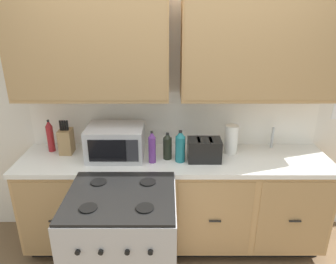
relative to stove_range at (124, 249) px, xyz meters
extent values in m
cube|color=white|center=(0.38, 0.96, 0.71)|extent=(3.87, 0.05, 2.35)
cube|color=white|center=(0.38, 0.93, 0.65)|extent=(2.67, 0.01, 0.40)
cube|color=tan|center=(-0.31, 0.76, 1.39)|extent=(1.28, 0.34, 0.89)
cube|color=#A58052|center=(-0.31, 0.59, 1.39)|extent=(1.26, 0.01, 0.83)
cube|color=tan|center=(1.08, 0.76, 1.39)|extent=(1.28, 0.34, 0.89)
cube|color=#A58052|center=(1.08, 0.59, 1.39)|extent=(1.26, 0.01, 0.83)
cube|color=black|center=(0.38, 0.66, -0.42)|extent=(2.61, 0.48, 0.10)
cube|color=tan|center=(0.38, 0.63, 0.02)|extent=(2.67, 0.60, 0.78)
cube|color=#A88354|center=(-0.62, 0.33, 0.02)|extent=(0.61, 0.01, 0.71)
cube|color=black|center=(-0.62, 0.31, 0.01)|extent=(0.10, 0.01, 0.01)
cube|color=#A88354|center=(0.05, 0.33, 0.02)|extent=(0.61, 0.01, 0.71)
cube|color=black|center=(0.05, 0.31, 0.01)|extent=(0.10, 0.01, 0.01)
cube|color=#A88354|center=(0.72, 0.33, 0.02)|extent=(0.61, 0.01, 0.71)
cube|color=black|center=(0.72, 0.31, 0.01)|extent=(0.10, 0.01, 0.01)
cube|color=#A88354|center=(1.38, 0.33, 0.02)|extent=(0.61, 0.01, 0.71)
cube|color=black|center=(1.38, 0.31, 0.01)|extent=(0.10, 0.01, 0.01)
cube|color=white|center=(0.38, 0.63, 0.43)|extent=(2.70, 0.63, 0.04)
cube|color=#A8AAAF|center=(1.29, 0.66, 0.43)|extent=(0.56, 0.38, 0.02)
cube|color=#B7B7BC|center=(0.00, 0.00, -0.01)|extent=(0.76, 0.66, 0.92)
cube|color=black|center=(0.00, 0.00, 0.46)|extent=(0.74, 0.65, 0.02)
cylinder|color=black|center=(-0.18, -0.16, 0.47)|extent=(0.12, 0.12, 0.01)
cylinder|color=black|center=(0.18, -0.16, 0.47)|extent=(0.12, 0.12, 0.01)
cylinder|color=black|center=(-0.18, 0.16, 0.47)|extent=(0.12, 0.12, 0.01)
cylinder|color=black|center=(0.18, 0.16, 0.47)|extent=(0.12, 0.12, 0.01)
cylinder|color=black|center=(-0.22, -0.34, 0.28)|extent=(0.03, 0.02, 0.03)
cylinder|color=black|center=(-0.08, -0.34, 0.28)|extent=(0.03, 0.02, 0.03)
cylinder|color=black|center=(0.08, -0.34, 0.28)|extent=(0.03, 0.02, 0.03)
cylinder|color=black|center=(0.22, -0.34, 0.28)|extent=(0.03, 0.02, 0.03)
cube|color=#B7B7BC|center=(-0.13, 0.65, 0.59)|extent=(0.48, 0.36, 0.28)
cube|color=black|center=(-0.17, 0.46, 0.59)|extent=(0.31, 0.01, 0.19)
cube|color=#28282D|center=(0.04, 0.46, 0.59)|extent=(0.10, 0.01, 0.19)
cube|color=black|center=(0.63, 0.58, 0.54)|extent=(0.28, 0.18, 0.19)
cube|color=black|center=(0.58, 0.58, 0.63)|extent=(0.02, 0.13, 0.01)
cube|color=black|center=(0.68, 0.58, 0.63)|extent=(0.02, 0.13, 0.01)
cube|color=#9C794E|center=(-0.58, 0.73, 0.56)|extent=(0.11, 0.14, 0.22)
cylinder|color=black|center=(-0.61, 0.72, 0.71)|extent=(0.02, 0.02, 0.09)
cylinder|color=black|center=(-0.59, 0.72, 0.71)|extent=(0.02, 0.02, 0.09)
cylinder|color=black|center=(-0.57, 0.72, 0.71)|extent=(0.02, 0.02, 0.09)
cylinder|color=black|center=(-0.55, 0.72, 0.71)|extent=(0.02, 0.02, 0.09)
cylinder|color=#B2B5BA|center=(1.29, 0.84, 0.55)|extent=(0.02, 0.02, 0.20)
cylinder|color=white|center=(0.89, 0.73, 0.58)|extent=(0.12, 0.12, 0.26)
cylinder|color=#663384|center=(0.19, 0.54, 0.56)|extent=(0.06, 0.06, 0.22)
cone|color=#663384|center=(0.19, 0.54, 0.70)|extent=(0.06, 0.06, 0.06)
cylinder|color=black|center=(0.19, 0.54, 0.72)|extent=(0.02, 0.02, 0.02)
cylinder|color=#1E707A|center=(0.43, 0.56, 0.56)|extent=(0.08, 0.08, 0.22)
cone|color=#1E707A|center=(0.43, 0.56, 0.70)|extent=(0.08, 0.08, 0.06)
cylinder|color=black|center=(0.43, 0.56, 0.72)|extent=(0.03, 0.03, 0.02)
cylinder|color=maroon|center=(-0.73, 0.77, 0.56)|extent=(0.06, 0.06, 0.24)
cone|color=maroon|center=(-0.73, 0.77, 0.71)|extent=(0.06, 0.06, 0.06)
cylinder|color=black|center=(-0.73, 0.77, 0.74)|extent=(0.02, 0.02, 0.02)
cylinder|color=black|center=(0.32, 0.61, 0.54)|extent=(0.07, 0.07, 0.19)
cone|color=black|center=(0.32, 0.61, 0.66)|extent=(0.07, 0.07, 0.05)
cylinder|color=black|center=(0.32, 0.61, 0.68)|extent=(0.03, 0.03, 0.02)
camera|label=1|loc=(0.33, -1.83, 1.65)|focal=33.41mm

